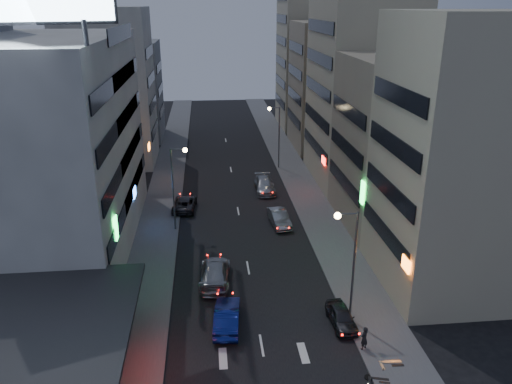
{
  "coord_description": "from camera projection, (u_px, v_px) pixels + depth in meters",
  "views": [
    {
      "loc": [
        -3.01,
        -22.04,
        20.43
      ],
      "look_at": [
        1.06,
        17.98,
        5.14
      ],
      "focal_mm": 35.0,
      "sensor_mm": 36.0,
      "label": 1
    }
  ],
  "objects": [
    {
      "name": "sidewalk_left",
      "position": [
        164.0,
        199.0,
        55.16
      ],
      "size": [
        4.0,
        120.0,
        0.12
      ],
      "primitive_type": "cube",
      "color": "#4C4C4F",
      "rests_on": "ground"
    },
    {
      "name": "sidewalk_right",
      "position": [
        306.0,
        194.0,
        56.68
      ],
      "size": [
        4.0,
        120.0,
        0.12
      ],
      "primitive_type": "cube",
      "color": "#4C4C4F",
      "rests_on": "ground"
    },
    {
      "name": "food_court",
      "position": [
        19.0,
        355.0,
        27.88
      ],
      "size": [
        11.0,
        13.0,
        3.88
      ],
      "color": "tan",
      "rests_on": "ground"
    },
    {
      "name": "white_building",
      "position": [
        40.0,
        148.0,
        41.83
      ],
      "size": [
        14.0,
        24.0,
        18.0
      ],
      "primitive_type": "cube",
      "color": "silver",
      "rests_on": "ground"
    },
    {
      "name": "shophouse_near",
      "position": [
        460.0,
        158.0,
        35.67
      ],
      "size": [
        10.0,
        11.0,
        20.0
      ],
      "primitive_type": "cube",
      "color": "tan",
      "rests_on": "ground"
    },
    {
      "name": "shophouse_mid",
      "position": [
        403.0,
        143.0,
        47.12
      ],
      "size": [
        11.0,
        12.0,
        16.0
      ],
      "primitive_type": "cube",
      "color": "gray",
      "rests_on": "ground"
    },
    {
      "name": "shophouse_far",
      "position": [
        360.0,
        89.0,
        58.1
      ],
      "size": [
        10.0,
        14.0,
        22.0
      ],
      "primitive_type": "cube",
      "color": "tan",
      "rests_on": "ground"
    },
    {
      "name": "far_left_a",
      "position": [
        109.0,
        88.0,
        64.87
      ],
      "size": [
        11.0,
        10.0,
        20.0
      ],
      "primitive_type": "cube",
      "color": "silver",
      "rests_on": "ground"
    },
    {
      "name": "far_left_b",
      "position": [
        121.0,
        91.0,
        77.8
      ],
      "size": [
        12.0,
        10.0,
        15.0
      ],
      "primitive_type": "cube",
      "color": "gray",
      "rests_on": "ground"
    },
    {
      "name": "far_right_a",
      "position": [
        332.0,
        86.0,
        72.81
      ],
      "size": [
        11.0,
        12.0,
        18.0
      ],
      "primitive_type": "cube",
      "color": "gray",
      "rests_on": "ground"
    },
    {
      "name": "far_right_b",
      "position": [
        316.0,
        56.0,
        84.81
      ],
      "size": [
        12.0,
        12.0,
        24.0
      ],
      "primitive_type": "cube",
      "color": "tan",
      "rests_on": "ground"
    },
    {
      "name": "street_lamp_right_near",
      "position": [
        349.0,
        251.0,
        32.27
      ],
      "size": [
        1.6,
        0.44,
        8.02
      ],
      "color": "#595B60",
      "rests_on": "sidewalk_right"
    },
    {
      "name": "street_lamp_left",
      "position": [
        177.0,
        177.0,
        46.03
      ],
      "size": [
        1.6,
        0.44,
        8.02
      ],
      "color": "#595B60",
      "rests_on": "sidewalk_left"
    },
    {
      "name": "street_lamp_right_far",
      "position": [
        276.0,
        128.0,
        63.89
      ],
      "size": [
        1.6,
        0.44,
        8.02
      ],
      "color": "#595B60",
      "rests_on": "sidewalk_right"
    },
    {
      "name": "parked_car_right_near",
      "position": [
        341.0,
        317.0,
        33.59
      ],
      "size": [
        1.68,
        3.79,
        1.27
      ],
      "primitive_type": "imported",
      "rotation": [
        0.0,
        0.0,
        0.05
      ],
      "color": "#2B2C31",
      "rests_on": "ground"
    },
    {
      "name": "parked_car_right_mid",
      "position": [
        279.0,
        218.0,
        48.72
      ],
      "size": [
        2.02,
        4.6,
        1.47
      ],
      "primitive_type": "imported",
      "rotation": [
        0.0,
        0.0,
        0.11
      ],
      "color": "#94989C",
      "rests_on": "ground"
    },
    {
      "name": "parked_car_left",
      "position": [
        185.0,
        203.0,
        52.41
      ],
      "size": [
        2.65,
        5.06,
        1.36
      ],
      "primitive_type": "imported",
      "rotation": [
        0.0,
        0.0,
        3.06
      ],
      "color": "#26252A",
      "rests_on": "ground"
    },
    {
      "name": "parked_car_right_far",
      "position": [
        265.0,
        185.0,
        57.44
      ],
      "size": [
        2.15,
        5.3,
        1.54
      ],
      "primitive_type": "imported",
      "rotation": [
        0.0,
        0.0,
        0.0
      ],
      "color": "#9A9DA1",
      "rests_on": "ground"
    },
    {
      "name": "road_car_blue",
      "position": [
        227.0,
        316.0,
        33.39
      ],
      "size": [
        2.06,
        4.82,
        1.54
      ],
      "primitive_type": "imported",
      "rotation": [
        0.0,
        0.0,
        3.05
      ],
      "color": "navy",
      "rests_on": "ground"
    },
    {
      "name": "road_car_silver",
      "position": [
        215.0,
        273.0,
        38.69
      ],
      "size": [
        2.69,
        5.83,
        1.65
      ],
      "primitive_type": "imported",
      "rotation": [
        0.0,
        0.0,
        3.07
      ],
      "color": "#929599",
      "rests_on": "ground"
    },
    {
      "name": "person",
      "position": [
        364.0,
        338.0,
        30.99
      ],
      "size": [
        0.69,
        0.64,
        1.58
      ],
      "primitive_type": "imported",
      "rotation": [
        0.0,
        0.0,
        3.76
      ],
      "color": "black",
      "rests_on": "sidewalk_right"
    },
    {
      "name": "scooter_blue",
      "position": [
        410.0,
        382.0,
        27.75
      ],
      "size": [
        0.94,
        1.81,
        1.06
      ],
      "primitive_type": null,
      "rotation": [
        0.0,
        0.0,
        1.35
      ],
      "color": "navy",
      "rests_on": "sidewalk_right"
    },
    {
      "name": "scooter_black_b",
      "position": [
        390.0,
        371.0,
        28.6
      ],
      "size": [
        1.01,
        1.83,
        1.06
      ],
      "primitive_type": null,
      "rotation": [
        0.0,
        0.0,
        1.31
      ],
      "color": "black",
      "rests_on": "sidewalk_right"
    },
    {
      "name": "scooter_silver_b",
      "position": [
        402.0,
        352.0,
        30.04
      ],
      "size": [
        0.78,
        2.05,
        1.23
      ],
      "primitive_type": null,
      "rotation": [
        0.0,
        0.0,
        1.52
      ],
      "color": "silver",
      "rests_on": "sidewalk_right"
    }
  ]
}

